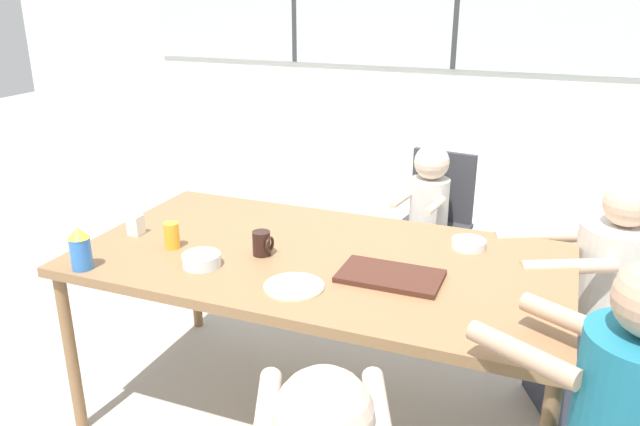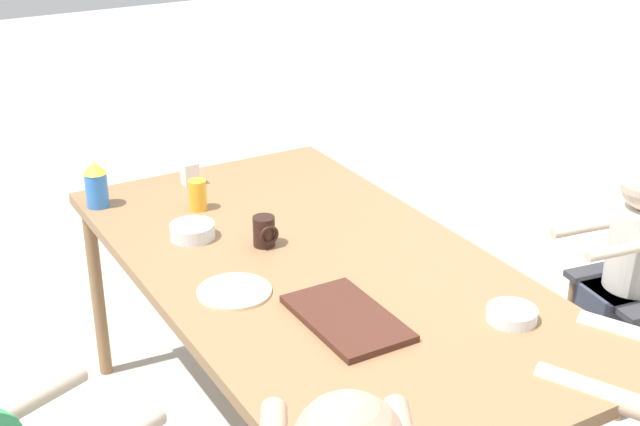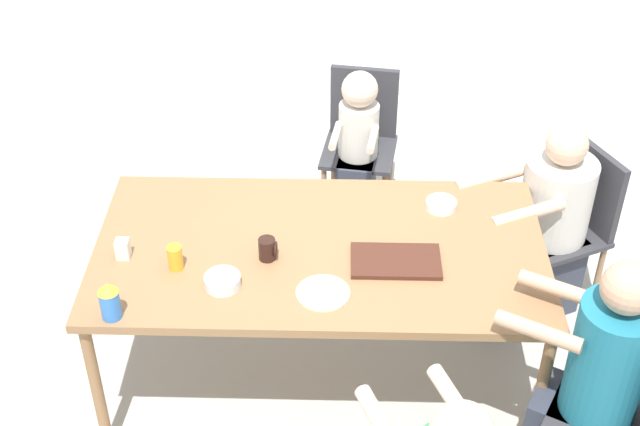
% 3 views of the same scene
% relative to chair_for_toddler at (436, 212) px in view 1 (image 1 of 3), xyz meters
% --- Properties ---
extents(ground_plane, '(16.00, 16.00, 0.00)m').
position_rel_chair_for_toddler_xyz_m(ground_plane, '(-0.20, -1.36, -0.52)').
color(ground_plane, '#B2ADA3').
extents(wall_back_with_windows, '(8.40, 0.08, 2.80)m').
position_rel_chair_for_toddler_xyz_m(wall_back_with_windows, '(-0.20, 1.38, 0.90)').
color(wall_back_with_windows, silver).
rests_on(wall_back_with_windows, ground_plane).
extents(dining_table, '(1.93, 1.02, 0.77)m').
position_rel_chair_for_toddler_xyz_m(dining_table, '(-0.20, -1.36, 0.20)').
color(dining_table, olive).
rests_on(dining_table, ground_plane).
extents(chair_for_toddler, '(0.45, 0.45, 0.87)m').
position_rel_chair_for_toddler_xyz_m(chair_for_toddler, '(0.00, 0.00, 0.00)').
color(chair_for_toddler, '#333338').
rests_on(chair_for_toddler, ground_plane).
extents(person_woman_green_shirt, '(0.70, 0.57, 1.06)m').
position_rel_chair_for_toddler_xyz_m(person_woman_green_shirt, '(0.89, -0.84, -0.05)').
color(person_woman_green_shirt, '#333847').
rests_on(person_woman_green_shirt, ground_plane).
extents(person_toddler, '(0.27, 0.43, 0.95)m').
position_rel_chair_for_toddler_xyz_m(person_toddler, '(-0.02, -0.16, -0.06)').
color(person_toddler, '#333847').
rests_on(person_toddler, ground_plane).
extents(food_tray_dark, '(0.37, 0.22, 0.02)m').
position_rel_chair_for_toddler_xyz_m(food_tray_dark, '(0.12, -1.46, 0.26)').
color(food_tray_dark, '#472319').
rests_on(food_tray_dark, dining_table).
extents(coffee_mug, '(0.08, 0.07, 0.10)m').
position_rel_chair_for_toddler_xyz_m(coffee_mug, '(-0.41, -1.44, 0.30)').
color(coffee_mug, black).
rests_on(coffee_mug, dining_table).
extents(sippy_cup, '(0.08, 0.08, 0.17)m').
position_rel_chair_for_toddler_xyz_m(sippy_cup, '(-0.99, -1.81, 0.34)').
color(sippy_cup, blue).
rests_on(sippy_cup, dining_table).
extents(juice_glass, '(0.06, 0.06, 0.11)m').
position_rel_chair_for_toddler_xyz_m(juice_glass, '(-0.79, -1.51, 0.30)').
color(juice_glass, gold).
rests_on(juice_glass, dining_table).
extents(milk_carton_small, '(0.06, 0.06, 0.09)m').
position_rel_chair_for_toddler_xyz_m(milk_carton_small, '(-1.02, -1.45, 0.29)').
color(milk_carton_small, silver).
rests_on(milk_carton_small, dining_table).
extents(bowl_white_shallow, '(0.14, 0.14, 0.04)m').
position_rel_chair_for_toddler_xyz_m(bowl_white_shallow, '(0.34, -1.06, 0.27)').
color(bowl_white_shallow, silver).
rests_on(bowl_white_shallow, dining_table).
extents(bowl_cereal, '(0.15, 0.15, 0.05)m').
position_rel_chair_for_toddler_xyz_m(bowl_cereal, '(-0.58, -1.62, 0.27)').
color(bowl_cereal, silver).
rests_on(bowl_cereal, dining_table).
extents(plate_tortillas, '(0.22, 0.22, 0.01)m').
position_rel_chair_for_toddler_xyz_m(plate_tortillas, '(-0.18, -1.66, 0.26)').
color(plate_tortillas, beige).
rests_on(plate_tortillas, dining_table).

